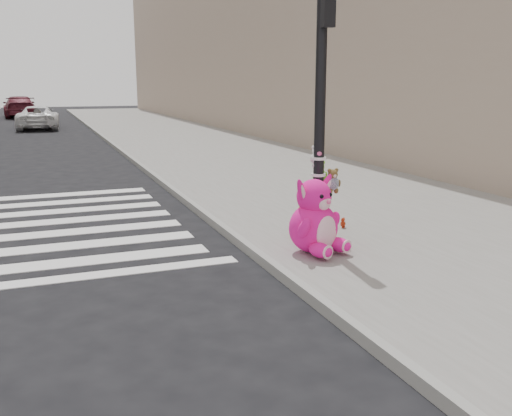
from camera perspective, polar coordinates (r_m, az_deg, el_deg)
name	(u,v)px	position (r m, az deg, el deg)	size (l,w,h in m)	color
ground	(182,317)	(6.51, -7.45, -10.80)	(120.00, 120.00, 0.00)	black
sidewalk_near	(264,167)	(17.24, 0.78, 4.15)	(7.00, 80.00, 0.14)	slate
curb_edge	(150,173)	(16.29, -10.58, 3.45)	(0.12, 80.00, 0.15)	gray
bld_near	(293,30)	(28.53, 3.71, 17.33)	(5.00, 60.00, 10.00)	gray
signal_pole	(320,132)	(8.65, 6.43, 7.56)	(0.67, 0.49, 4.00)	black
pink_bunny	(315,221)	(8.23, 5.95, -1.33)	(0.95, 1.02, 1.14)	#FD1594
red_teddy	(343,223)	(9.79, 8.69, -1.47)	(0.12, 0.08, 0.18)	#AC2911
car_white_near	(38,118)	(34.36, -20.96, 8.45)	(2.14, 4.65, 1.29)	white
car_maroon_near	(19,107)	(46.49, -22.57, 9.33)	(2.20, 5.40, 1.57)	maroon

